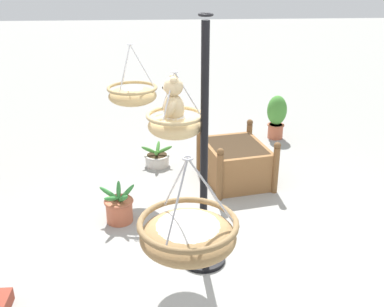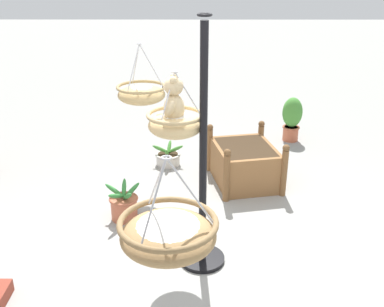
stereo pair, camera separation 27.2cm
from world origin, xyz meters
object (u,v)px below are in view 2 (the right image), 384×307
(hanging_basket_with_teddy, at_px, (175,123))
(teddy_bear, at_px, (173,103))
(hanging_basket_left_high, at_px, (168,233))
(hanging_basket_right_low, at_px, (142,93))
(display_pole_central, at_px, (203,196))
(wooden_planter_box, at_px, (245,163))
(potted_plant_flowering_red, at_px, (168,157))
(potted_plant_bushy_green, at_px, (124,205))
(potted_plant_tall_leafy, at_px, (292,118))

(hanging_basket_with_teddy, relative_size, teddy_bear, 1.37)
(hanging_basket_left_high, bearing_deg, hanging_basket_right_low, 9.02)
(hanging_basket_with_teddy, bearing_deg, hanging_basket_right_low, 18.16)
(display_pole_central, distance_m, hanging_basket_right_low, 1.79)
(display_pole_central, height_order, teddy_bear, display_pole_central)
(hanging_basket_with_teddy, bearing_deg, display_pole_central, -120.96)
(wooden_planter_box, relative_size, potted_plant_flowering_red, 2.42)
(display_pole_central, distance_m, teddy_bear, 0.90)
(display_pole_central, xyz_separation_m, potted_plant_bushy_green, (0.78, 0.87, -0.54))
(hanging_basket_with_teddy, distance_m, potted_plant_tall_leafy, 3.68)
(teddy_bear, distance_m, potted_plant_tall_leafy, 3.74)
(hanging_basket_left_high, relative_size, potted_plant_flowering_red, 1.30)
(hanging_basket_right_low, bearing_deg, potted_plant_tall_leafy, -52.62)
(display_pole_central, height_order, wooden_planter_box, display_pole_central)
(potted_plant_flowering_red, height_order, potted_plant_tall_leafy, potted_plant_tall_leafy)
(teddy_bear, height_order, potted_plant_flowering_red, teddy_bear)
(display_pole_central, relative_size, potted_plant_tall_leafy, 3.22)
(hanging_basket_left_high, bearing_deg, hanging_basket_with_teddy, 0.60)
(display_pole_central, xyz_separation_m, wooden_planter_box, (1.71, -0.58, -0.44))
(display_pole_central, bearing_deg, wooden_planter_box, -18.77)
(teddy_bear, xyz_separation_m, hanging_basket_right_low, (1.40, 0.44, -0.31))
(teddy_bear, xyz_separation_m, potted_plant_flowering_red, (2.12, 0.18, -1.45))
(display_pole_central, bearing_deg, hanging_basket_with_teddy, 59.04)
(hanging_basket_right_low, bearing_deg, teddy_bear, -162.65)
(hanging_basket_with_teddy, height_order, potted_plant_flowering_red, hanging_basket_with_teddy)
(hanging_basket_right_low, height_order, potted_plant_bushy_green, hanging_basket_right_low)
(hanging_basket_left_high, relative_size, hanging_basket_right_low, 0.83)
(wooden_planter_box, bearing_deg, hanging_basket_left_high, 165.52)
(hanging_basket_left_high, relative_size, potted_plant_tall_leafy, 0.82)
(hanging_basket_left_high, xyz_separation_m, potted_plant_bushy_green, (2.23, 0.64, -1.09))
(potted_plant_flowering_red, xyz_separation_m, potted_plant_bushy_green, (-1.48, 0.42, 0.06))
(hanging_basket_with_teddy, xyz_separation_m, potted_plant_flowering_red, (2.12, 0.21, -1.26))
(hanging_basket_with_teddy, height_order, hanging_basket_left_high, hanging_basket_with_teddy)
(teddy_bear, xyz_separation_m, potted_plant_tall_leafy, (3.08, -1.77, -1.17))
(potted_plant_bushy_green, bearing_deg, hanging_basket_left_high, -163.97)
(display_pole_central, distance_m, wooden_planter_box, 1.85)
(teddy_bear, bearing_deg, potted_plant_tall_leafy, -29.88)
(teddy_bear, distance_m, hanging_basket_left_high, 1.62)
(teddy_bear, xyz_separation_m, hanging_basket_left_high, (-1.59, -0.04, -0.30))
(hanging_basket_right_low, bearing_deg, display_pole_central, -155.40)
(potted_plant_bushy_green, bearing_deg, potted_plant_flowering_red, -15.72)
(potted_plant_flowering_red, bearing_deg, hanging_basket_with_teddy, -174.46)
(hanging_basket_left_high, relative_size, wooden_planter_box, 0.54)
(hanging_basket_with_teddy, relative_size, potted_plant_tall_leafy, 0.83)
(teddy_bear, relative_size, hanging_basket_right_low, 0.61)
(hanging_basket_left_high, height_order, potted_plant_flowering_red, hanging_basket_left_high)
(hanging_basket_with_teddy, relative_size, hanging_basket_right_low, 0.84)
(wooden_planter_box, xyz_separation_m, potted_plant_bushy_green, (-0.92, 1.45, -0.11))
(display_pole_central, xyz_separation_m, hanging_basket_with_teddy, (0.15, 0.25, 0.66))
(wooden_planter_box, bearing_deg, teddy_bear, 151.31)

